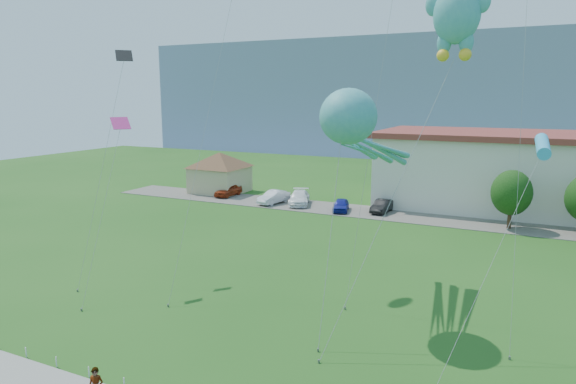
{
  "coord_description": "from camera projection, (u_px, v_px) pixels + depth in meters",
  "views": [
    {
      "loc": [
        11.63,
        -15.87,
        12.0
      ],
      "look_at": [
        0.08,
        8.0,
        7.03
      ],
      "focal_mm": 32.0,
      "sensor_mm": 36.0,
      "label": 1
    }
  ],
  "objects": [
    {
      "name": "parking_strip",
      "position": [
        403.0,
        216.0,
        52.19
      ],
      "size": [
        70.0,
        6.0,
        0.06
      ],
      "primitive_type": "cube",
      "color": "#59544C",
      "rests_on": "ground"
    },
    {
      "name": "hill_ridge",
      "position": [
        487.0,
        94.0,
        125.09
      ],
      "size": [
        160.0,
        50.0,
        25.0
      ],
      "primitive_type": "cube",
      "color": "slate",
      "rests_on": "ground"
    },
    {
      "name": "pavilion",
      "position": [
        220.0,
        168.0,
        64.57
      ],
      "size": [
        9.2,
        9.2,
        5.0
      ],
      "color": "tan",
      "rests_on": "ground"
    },
    {
      "name": "tree_near",
      "position": [
        512.0,
        193.0,
        46.4
      ],
      "size": [
        3.6,
        3.6,
        5.47
      ],
      "color": "#3F2B19",
      "rests_on": "ground"
    },
    {
      "name": "parked_car_red",
      "position": [
        228.0,
        190.0,
        62.14
      ],
      "size": [
        1.87,
        4.27,
        1.43
      ],
      "primitive_type": "imported",
      "rotation": [
        0.0,
        0.0,
        -0.04
      ],
      "color": "#A13113",
      "rests_on": "parking_strip"
    },
    {
      "name": "parked_car_silver",
      "position": [
        274.0,
        197.0,
        57.88
      ],
      "size": [
        2.37,
        4.63,
        1.45
      ],
      "primitive_type": "imported",
      "rotation": [
        0.0,
        0.0,
        -0.2
      ],
      "color": "silver",
      "rests_on": "parking_strip"
    },
    {
      "name": "parked_car_white",
      "position": [
        299.0,
        198.0,
        57.32
      ],
      "size": [
        3.74,
        5.6,
        1.51
      ],
      "primitive_type": "imported",
      "rotation": [
        0.0,
        0.0,
        0.34
      ],
      "color": "white",
      "rests_on": "parking_strip"
    },
    {
      "name": "parked_car_blue",
      "position": [
        341.0,
        205.0,
        54.01
      ],
      "size": [
        2.42,
        4.04,
        1.29
      ],
      "primitive_type": "imported",
      "rotation": [
        0.0,
        0.0,
        0.25
      ],
      "color": "#1B2295",
      "rests_on": "parking_strip"
    },
    {
      "name": "parked_car_black",
      "position": [
        382.0,
        206.0,
        53.47
      ],
      "size": [
        1.61,
        4.08,
        1.32
      ],
      "primitive_type": "imported",
      "rotation": [
        0.0,
        0.0,
        -0.05
      ],
      "color": "black",
      "rests_on": "parking_strip"
    },
    {
      "name": "octopus_kite",
      "position": [
        357.0,
        131.0,
        28.25
      ],
      "size": [
        2.95,
        12.38,
        12.42
      ],
      "color": "teal",
      "rests_on": "ground"
    },
    {
      "name": "teddy_bear_kite",
      "position": [
        457.0,
        7.0,
        25.15
      ],
      "size": [
        5.72,
        8.39,
        18.66
      ],
      "color": "teal",
      "rests_on": "ground"
    },
    {
      "name": "small_kite_cyan",
      "position": [
        542.0,
        149.0,
        20.0
      ],
      "size": [
        3.67,
        7.4,
        10.51
      ],
      "color": "#30A5D9",
      "rests_on": "ground"
    },
    {
      "name": "small_kite_pink",
      "position": [
        117.0,
        142.0,
        32.1
      ],
      "size": [
        2.04,
        6.02,
        10.74
      ],
      "color": "#D72F85",
      "rests_on": "ground"
    },
    {
      "name": "small_kite_black",
      "position": [
        118.0,
        84.0,
        34.8
      ],
      "size": [
        1.68,
        6.98,
        15.17
      ],
      "color": "black",
      "rests_on": "ground"
    }
  ]
}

